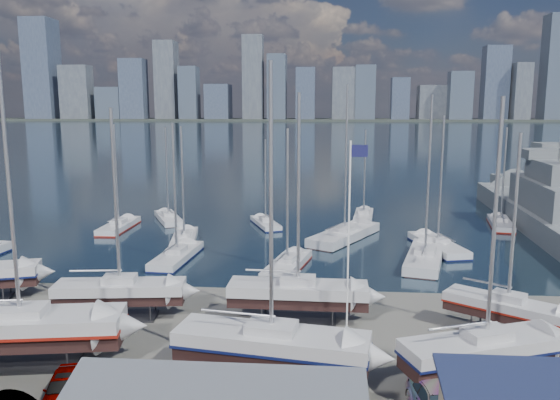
# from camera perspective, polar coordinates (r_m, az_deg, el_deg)

# --- Properties ---
(ground) EXTENTS (1400.00, 1400.00, 0.00)m
(ground) POSITION_cam_1_polar(r_m,az_deg,el_deg) (37.45, -2.61, -14.23)
(ground) COLOR #605E59
(ground) RESTS_ON ground
(water) EXTENTS (1400.00, 600.00, 0.40)m
(water) POSITION_cam_1_polar(r_m,az_deg,el_deg) (344.33, 3.80, 7.14)
(water) COLOR #1A2F3E
(water) RESTS_ON ground
(far_shore) EXTENTS (1400.00, 80.00, 2.20)m
(far_shore) POSITION_cam_1_polar(r_m,az_deg,el_deg) (604.14, 4.13, 8.35)
(far_shore) COLOR #2D332D
(far_shore) RESTS_ON ground
(skyline) EXTENTS (639.14, 43.80, 107.69)m
(skyline) POSITION_cam_1_polar(r_m,az_deg,el_deg) (598.32, 3.40, 11.99)
(skyline) COLOR #475166
(skyline) RESTS_ON far_shore
(sailboat_cradle_1) EXTENTS (12.31, 5.22, 19.03)m
(sailboat_cradle_1) POSITION_cam_1_polar(r_m,az_deg,el_deg) (36.61, -25.44, -12.02)
(sailboat_cradle_1) COLOR #2D2D33
(sailboat_cradle_1) RESTS_ON ground
(sailboat_cradle_2) EXTENTS (9.49, 3.69, 15.16)m
(sailboat_cradle_2) POSITION_cam_1_polar(r_m,az_deg,el_deg) (41.71, -16.36, -9.09)
(sailboat_cradle_2) COLOR #2D2D33
(sailboat_cradle_2) RESTS_ON ground
(sailboat_cradle_3) EXTENTS (11.27, 4.81, 17.53)m
(sailboat_cradle_3) POSITION_cam_1_polar(r_m,az_deg,el_deg) (31.34, -0.89, -14.89)
(sailboat_cradle_3) COLOR #2D2D33
(sailboat_cradle_3) RESTS_ON ground
(sailboat_cradle_4) EXTENTS (9.96, 2.97, 16.16)m
(sailboat_cradle_4) POSITION_cam_1_polar(r_m,az_deg,el_deg) (39.52, 1.89, -9.67)
(sailboat_cradle_4) COLOR #2D2D33
(sailboat_cradle_4) RESTS_ON ground
(sailboat_cradle_5) EXTENTS (10.06, 6.00, 15.74)m
(sailboat_cradle_5) POSITION_cam_1_polar(r_m,az_deg,el_deg) (33.01, 20.73, -14.40)
(sailboat_cradle_5) COLOR #2D2D33
(sailboat_cradle_5) RESTS_ON ground
(sailboat_cradle_6) EXTENTS (8.12, 6.65, 13.59)m
(sailboat_cradle_6) POSITION_cam_1_polar(r_m,az_deg,el_deg) (40.05, 22.71, -10.39)
(sailboat_cradle_6) COLOR #2D2D33
(sailboat_cradle_6) RESTS_ON ground
(sailboat_moored_1) EXTENTS (2.63, 9.18, 13.70)m
(sailboat_moored_1) POSITION_cam_1_polar(r_m,az_deg,el_deg) (71.36, -16.48, -2.73)
(sailboat_moored_1) COLOR black
(sailboat_moored_1) RESTS_ON water
(sailboat_moored_2) EXTENTS (5.99, 8.91, 13.16)m
(sailboat_moored_2) POSITION_cam_1_polar(r_m,az_deg,el_deg) (74.72, -11.56, -1.97)
(sailboat_moored_2) COLOR black
(sailboat_moored_2) RESTS_ON water
(sailboat_moored_3) EXTENTS (3.46, 9.77, 14.33)m
(sailboat_moored_3) POSITION_cam_1_polar(r_m,az_deg,el_deg) (55.85, -10.72, -5.92)
(sailboat_moored_3) COLOR black
(sailboat_moored_3) RESTS_ON water
(sailboat_moored_4) EXTENTS (4.04, 9.38, 13.72)m
(sailboat_moored_4) POSITION_cam_1_polar(r_m,az_deg,el_deg) (62.75, -9.96, -4.15)
(sailboat_moored_4) COLOR black
(sailboat_moored_4) RESTS_ON water
(sailboat_moored_5) EXTENTS (4.89, 8.07, 11.68)m
(sailboat_moored_5) POSITION_cam_1_polar(r_m,az_deg,el_deg) (70.32, -1.52, -2.51)
(sailboat_moored_5) COLOR black
(sailboat_moored_5) RESTS_ON water
(sailboat_moored_6) EXTENTS (4.55, 9.63, 13.88)m
(sailboat_moored_6) POSITION_cam_1_polar(r_m,az_deg,el_deg) (51.93, 0.77, -6.95)
(sailboat_moored_6) COLOR black
(sailboat_moored_6) RESTS_ON water
(sailboat_moored_7) EXTENTS (8.93, 12.37, 18.48)m
(sailboat_moored_7) POSITION_cam_1_polar(r_m,az_deg,el_deg) (63.71, 6.75, -3.85)
(sailboat_moored_7) COLOR black
(sailboat_moored_7) RESTS_ON water
(sailboat_moored_8) EXTENTS (3.38, 8.75, 12.75)m
(sailboat_moored_8) POSITION_cam_1_polar(r_m,az_deg,el_deg) (75.86, 8.72, -1.72)
(sailboat_moored_8) COLOR black
(sailboat_moored_8) RESTS_ON water
(sailboat_moored_9) EXTENTS (5.93, 11.76, 17.10)m
(sailboat_moored_9) POSITION_cam_1_polar(r_m,az_deg,el_deg) (55.94, 14.89, -6.04)
(sailboat_moored_9) COLOR black
(sailboat_moored_9) RESTS_ON water
(sailboat_moored_10) EXTENTS (5.13, 10.41, 15.00)m
(sailboat_moored_10) POSITION_cam_1_polar(r_m,az_deg,el_deg) (61.38, 16.15, -4.72)
(sailboat_moored_10) COLOR black
(sailboat_moored_10) RESTS_ON water
(sailboat_moored_11) EXTENTS (4.02, 9.17, 13.26)m
(sailboat_moored_11) POSITION_cam_1_polar(r_m,az_deg,el_deg) (75.49, 22.04, -2.38)
(sailboat_moored_11) COLOR black
(sailboat_moored_11) RESTS_ON water
(naval_ship_east) EXTENTS (10.99, 50.02, 18.47)m
(naval_ship_east) POSITION_cam_1_polar(r_m,az_deg,el_deg) (74.58, 26.72, -1.79)
(naval_ship_east) COLOR slate
(naval_ship_east) RESTS_ON water
(naval_ship_west) EXTENTS (9.73, 41.01, 17.66)m
(naval_ship_west) POSITION_cam_1_polar(r_m,az_deg,el_deg) (97.93, 27.10, 0.70)
(naval_ship_west) COLOR slate
(naval_ship_west) RESTS_ON water
(car_a) EXTENTS (2.81, 4.72, 1.50)m
(car_a) POSITION_cam_1_polar(r_m,az_deg,el_deg) (32.10, -21.67, -17.76)
(car_a) COLOR gray
(car_a) RESTS_ON ground
(flagpole) EXTENTS (1.15, 0.12, 13.11)m
(flagpole) POSITION_cam_1_polar(r_m,az_deg,el_deg) (35.49, 7.37, -2.69)
(flagpole) COLOR white
(flagpole) RESTS_ON ground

